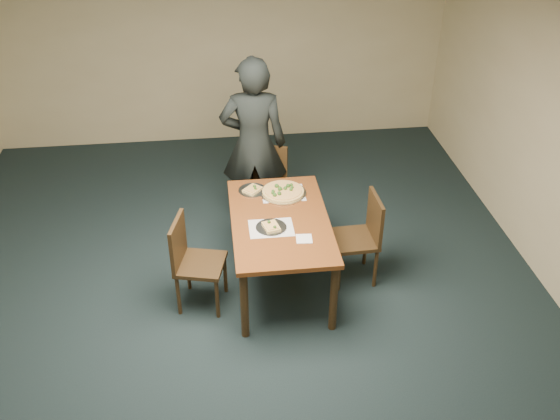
{
  "coord_description": "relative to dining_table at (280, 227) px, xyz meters",
  "views": [
    {
      "loc": [
        -0.12,
        -3.99,
        3.96
      ],
      "look_at": [
        0.44,
        0.74,
        0.85
      ],
      "focal_mm": 40.0,
      "sensor_mm": 36.0,
      "label": 1
    }
  ],
  "objects": [
    {
      "name": "ground",
      "position": [
        -0.44,
        -0.74,
        -0.66
      ],
      "size": [
        8.0,
        8.0,
        0.0
      ],
      "primitive_type": "plane",
      "color": "black",
      "rests_on": "ground"
    },
    {
      "name": "room_shell",
      "position": [
        -0.44,
        -0.74,
        1.08
      ],
      "size": [
        8.0,
        8.0,
        8.0
      ],
      "color": "#CCBC8D",
      "rests_on": "ground"
    },
    {
      "name": "chair_far",
      "position": [
        -0.02,
        1.07,
        -0.14
      ],
      "size": [
        0.53,
        0.53,
        0.91
      ],
      "rotation": [
        0.0,
        0.0,
        -0.31
      ],
      "color": "black",
      "rests_on": "ground"
    },
    {
      "name": "diner",
      "position": [
        -0.15,
        1.12,
        0.3
      ],
      "size": [
        0.74,
        0.52,
        1.92
      ],
      "primitive_type": "imported",
      "rotation": [
        0.0,
        0.0,
        3.06
      ],
      "color": "black",
      "rests_on": "ground"
    },
    {
      "name": "slice_plate_near",
      "position": [
        -0.1,
        -0.13,
        0.11
      ],
      "size": [
        0.28,
        0.28,
        0.06
      ],
      "color": "silver",
      "rests_on": "dining_table"
    },
    {
      "name": "placemat_main",
      "position": [
        0.08,
        0.44,
        0.09
      ],
      "size": [
        0.42,
        0.32,
        0.0
      ],
      "primitive_type": "cube",
      "color": "white",
      "rests_on": "dining_table"
    },
    {
      "name": "placemat_near",
      "position": [
        -0.1,
        -0.13,
        0.09
      ],
      "size": [
        0.4,
        0.3,
        0.0
      ],
      "primitive_type": "cube",
      "color": "white",
      "rests_on": "dining_table"
    },
    {
      "name": "chair_left",
      "position": [
        -0.83,
        -0.19,
        -0.14
      ],
      "size": [
        0.51,
        0.51,
        0.91
      ],
      "rotation": [
        0.0,
        0.0,
        1.33
      ],
      "color": "black",
      "rests_on": "ground"
    },
    {
      "name": "pizza_pan",
      "position": [
        0.08,
        0.44,
        0.12
      ],
      "size": [
        0.45,
        0.45,
        0.07
      ],
      "color": "silver",
      "rests_on": "dining_table"
    },
    {
      "name": "napkin",
      "position": [
        0.17,
        -0.34,
        0.09
      ],
      "size": [
        0.15,
        0.15,
        0.01
      ],
      "primitive_type": "cube",
      "rotation": [
        0.0,
        0.0,
        -0.07
      ],
      "color": "white",
      "rests_on": "dining_table"
    },
    {
      "name": "dining_table",
      "position": [
        0.0,
        0.0,
        0.0
      ],
      "size": [
        0.9,
        1.5,
        0.75
      ],
      "color": "#5B2C12",
      "rests_on": "ground"
    },
    {
      "name": "slice_plate_far",
      "position": [
        -0.21,
        0.53,
        0.1
      ],
      "size": [
        0.28,
        0.28,
        0.06
      ],
      "color": "silver",
      "rests_on": "dining_table"
    },
    {
      "name": "chair_right",
      "position": [
        0.8,
        0.01,
        -0.14
      ],
      "size": [
        0.44,
        0.44,
        0.91
      ],
      "rotation": [
        0.0,
        0.0,
        -1.53
      ],
      "color": "black",
      "rests_on": "ground"
    }
  ]
}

